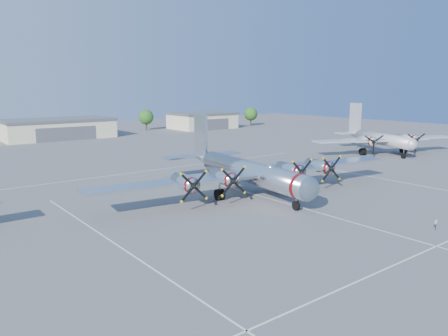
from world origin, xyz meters
TOP-DOWN VIEW (x-y plane):
  - ground at (0.00, 0.00)m, footprint 260.00×260.00m
  - parking_lines at (0.00, -1.75)m, footprint 60.00×50.08m
  - hangar_center at (0.00, 81.96)m, footprint 28.60×14.60m
  - hangar_east at (48.00, 81.96)m, footprint 20.60×14.60m
  - tree_east at (30.00, 88.00)m, footprint 4.80×4.80m
  - tree_far_east at (68.00, 80.00)m, footprint 4.80×4.80m
  - main_bomber_b29 at (-0.00, 3.63)m, footprint 47.22×35.21m
  - twin_engine_east at (44.91, 12.61)m, footprint 38.22×32.83m
  - info_placard at (4.39, -19.72)m, footprint 0.53×0.12m

SIDE VIEW (x-z plane):
  - ground at x=0.00m, z-range 0.00..0.00m
  - main_bomber_b29 at x=0.00m, z-range -4.85..4.85m
  - twin_engine_east at x=44.91m, z-range -5.11..5.11m
  - parking_lines at x=0.00m, z-range 0.00..0.01m
  - info_placard at x=4.39m, z-range 0.21..1.22m
  - hangar_center at x=0.00m, z-range 0.01..5.41m
  - hangar_east at x=48.00m, z-range 0.01..5.41m
  - tree_east at x=30.00m, z-range 0.90..7.54m
  - tree_far_east at x=68.00m, z-range 0.90..7.54m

